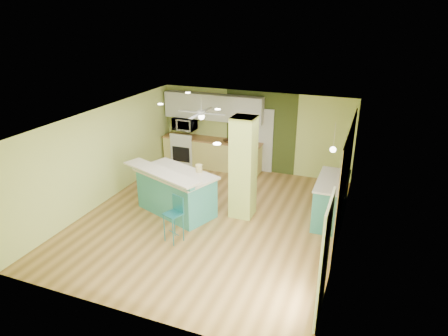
{
  "coord_description": "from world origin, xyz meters",
  "views": [
    {
      "loc": [
        3.42,
        -7.89,
        4.76
      ],
      "look_at": [
        0.2,
        0.4,
        1.22
      ],
      "focal_mm": 32.0,
      "sensor_mm": 36.0,
      "label": 1
    }
  ],
  "objects": [
    {
      "name": "floor",
      "position": [
        0.0,
        0.0,
        -0.01
      ],
      "size": [
        6.0,
        7.0,
        0.01
      ],
      "primitive_type": "cube",
      "color": "olive",
      "rests_on": "ground"
    },
    {
      "name": "ceiling",
      "position": [
        0.0,
        0.0,
        2.5
      ],
      "size": [
        6.0,
        7.0,
        0.01
      ],
      "primitive_type": "cube",
      "color": "white",
      "rests_on": "wall_back"
    },
    {
      "name": "wall_back",
      "position": [
        0.0,
        3.5,
        1.25
      ],
      "size": [
        6.0,
        0.01,
        2.5
      ],
      "primitive_type": "cube",
      "color": "#D1E279",
      "rests_on": "floor"
    },
    {
      "name": "wall_front",
      "position": [
        0.0,
        -3.5,
        1.25
      ],
      "size": [
        6.0,
        0.01,
        2.5
      ],
      "primitive_type": "cube",
      "color": "#D1E279",
      "rests_on": "floor"
    },
    {
      "name": "wall_left",
      "position": [
        -3.0,
        0.0,
        1.25
      ],
      "size": [
        0.01,
        7.0,
        2.5
      ],
      "primitive_type": "cube",
      "color": "#D1E279",
      "rests_on": "floor"
    },
    {
      "name": "wall_right",
      "position": [
        3.0,
        0.0,
        1.25
      ],
      "size": [
        0.01,
        7.0,
        2.5
      ],
      "primitive_type": "cube",
      "color": "#D1E279",
      "rests_on": "floor"
    },
    {
      "name": "wood_panel",
      "position": [
        2.99,
        0.6,
        1.25
      ],
      "size": [
        0.02,
        3.4,
        2.5
      ],
      "primitive_type": "cube",
      "color": "#886C4D",
      "rests_on": "floor"
    },
    {
      "name": "olive_accent",
      "position": [
        0.2,
        3.49,
        1.25
      ],
      "size": [
        2.2,
        0.02,
        2.5
      ],
      "primitive_type": "cube",
      "color": "#3C491D",
      "rests_on": "floor"
    },
    {
      "name": "interior_door",
      "position": [
        0.2,
        3.46,
        1.0
      ],
      "size": [
        0.82,
        0.05,
        2.0
      ],
      "primitive_type": "cube",
      "color": "silver",
      "rests_on": "floor"
    },
    {
      "name": "french_door",
      "position": [
        2.97,
        -2.3,
        1.05
      ],
      "size": [
        0.04,
        1.08,
        2.1
      ],
      "primitive_type": "cube",
      "color": "white",
      "rests_on": "floor"
    },
    {
      "name": "column",
      "position": [
        0.65,
        0.5,
        1.25
      ],
      "size": [
        0.55,
        0.55,
        2.5
      ],
      "primitive_type": "cube",
      "color": "#B0C25A",
      "rests_on": "floor"
    },
    {
      "name": "kitchen_run",
      "position": [
        -1.3,
        3.2,
        0.47
      ],
      "size": [
        3.25,
        0.63,
        0.94
      ],
      "color": "#E3D577",
      "rests_on": "floor"
    },
    {
      "name": "stove",
      "position": [
        -2.25,
        3.19,
        0.46
      ],
      "size": [
        0.76,
        0.66,
        1.08
      ],
      "color": "white",
      "rests_on": "floor"
    },
    {
      "name": "upper_cabinets",
      "position": [
        -1.3,
        3.32,
        1.95
      ],
      "size": [
        3.2,
        0.34,
        0.8
      ],
      "primitive_type": "cube",
      "color": "silver",
      "rests_on": "wall_back"
    },
    {
      "name": "microwave",
      "position": [
        -2.25,
        3.2,
        1.35
      ],
      "size": [
        0.7,
        0.48,
        0.39
      ],
      "primitive_type": "imported",
      "color": "white",
      "rests_on": "wall_back"
    },
    {
      "name": "ceiling_fan",
      "position": [
        -1.1,
        2.0,
        2.08
      ],
      "size": [
        1.41,
        1.41,
        0.61
      ],
      "color": "silver",
      "rests_on": "ceiling"
    },
    {
      "name": "pendant_lamp",
      "position": [
        2.65,
        0.75,
        1.88
      ],
      "size": [
        0.14,
        0.14,
        0.69
      ],
      "color": "silver",
      "rests_on": "ceiling"
    },
    {
      "name": "wall_decor",
      "position": [
        2.96,
        0.8,
        1.55
      ],
      "size": [
        0.03,
        0.9,
        0.7
      ],
      "primitive_type": "cube",
      "color": "brown",
      "rests_on": "wood_panel"
    },
    {
      "name": "peninsula",
      "position": [
        -0.94,
        0.02,
        0.57
      ],
      "size": [
        2.46,
        1.92,
        1.23
      ],
      "rotation": [
        0.0,
        0.0,
        -0.37
      ],
      "color": "teal",
      "rests_on": "floor"
    },
    {
      "name": "bar_stool",
      "position": [
        -0.33,
        -1.15,
        0.7
      ],
      "size": [
        0.45,
        0.45,
        1.05
      ],
      "rotation": [
        0.0,
        0.0,
        -0.37
      ],
      "color": "teal",
      "rests_on": "floor"
    },
    {
      "name": "side_counter",
      "position": [
        2.7,
        1.0,
        0.53
      ],
      "size": [
        0.7,
        1.64,
        1.06
      ],
      "color": "teal",
      "rests_on": "floor"
    },
    {
      "name": "fruit_bowl",
      "position": [
        -0.72,
        3.13,
        0.98
      ],
      "size": [
        0.38,
        0.38,
        0.07
      ],
      "primitive_type": "imported",
      "rotation": [
        0.0,
        0.0,
        -0.35
      ],
      "color": "#3C2818",
      "rests_on": "kitchen_run"
    },
    {
      "name": "canister",
      "position": [
        -0.42,
        0.31,
        1.16
      ],
      "size": [
        0.17,
        0.17,
        0.18
      ],
      "primitive_type": "cylinder",
      "color": "gold",
      "rests_on": "peninsula"
    }
  ]
}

